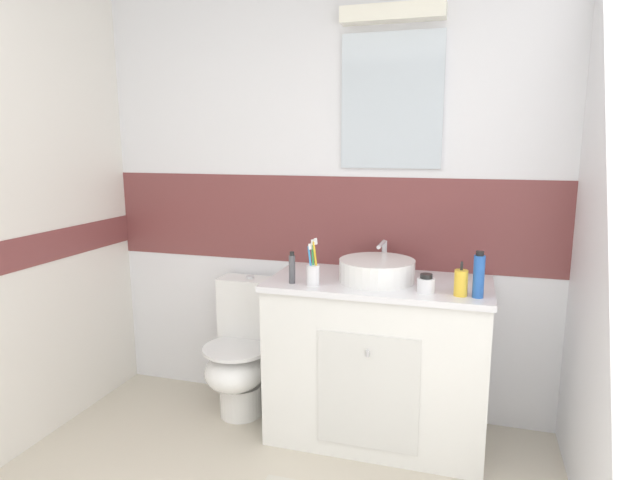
# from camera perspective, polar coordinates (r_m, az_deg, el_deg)

# --- Properties ---
(wall_back_tiled) EXTENTS (3.20, 0.20, 2.50)m
(wall_back_tiled) POSITION_cam_1_polar(r_m,az_deg,el_deg) (2.97, 0.66, 5.33)
(wall_back_tiled) COLOR white
(wall_back_tiled) RESTS_ON ground_plane
(vanity_cabinet) EXTENTS (1.11, 0.57, 0.85)m
(vanity_cabinet) POSITION_cam_1_polar(r_m,az_deg,el_deg) (2.79, 6.34, -12.82)
(vanity_cabinet) COLOR white
(vanity_cabinet) RESTS_ON ground_plane
(sink_basin) EXTENTS (0.38, 0.42, 0.17)m
(sink_basin) POSITION_cam_1_polar(r_m,az_deg,el_deg) (2.63, 6.26, -3.21)
(sink_basin) COLOR white
(sink_basin) RESTS_ON vanity_cabinet
(toilet) EXTENTS (0.37, 0.50, 0.78)m
(toilet) POSITION_cam_1_polar(r_m,az_deg,el_deg) (3.06, -8.50, -12.06)
(toilet) COLOR white
(toilet) RESTS_ON ground_plane
(toothbrush_cup) EXTENTS (0.06, 0.07, 0.23)m
(toothbrush_cup) POSITION_cam_1_polar(r_m,az_deg,el_deg) (2.53, -0.77, -3.58)
(toothbrush_cup) COLOR white
(toothbrush_cup) RESTS_ON vanity_cabinet
(soap_dispenser) EXTENTS (0.06, 0.06, 0.16)m
(soap_dispenser) POSITION_cam_1_polar(r_m,az_deg,el_deg) (2.44, 15.17, -4.53)
(soap_dispenser) COLOR yellow
(soap_dispenser) RESTS_ON vanity_cabinet
(toothpaste_tube_upright) EXTENTS (0.03, 0.03, 0.16)m
(toothpaste_tube_upright) POSITION_cam_1_polar(r_m,az_deg,el_deg) (2.56, -3.08, -3.12)
(toothpaste_tube_upright) COLOR #4C4C51
(toothpaste_tube_upright) RESTS_ON vanity_cabinet
(hair_gel_jar) EXTENTS (0.08, 0.08, 0.09)m
(hair_gel_jar) POSITION_cam_1_polar(r_m,az_deg,el_deg) (2.47, 11.53, -4.75)
(hair_gel_jar) COLOR white
(hair_gel_jar) RESTS_ON vanity_cabinet
(shampoo_bottle_tall) EXTENTS (0.05, 0.05, 0.21)m
(shampoo_bottle_tall) POSITION_cam_1_polar(r_m,az_deg,el_deg) (2.43, 17.00, -3.74)
(shampoo_bottle_tall) COLOR #2659B2
(shampoo_bottle_tall) RESTS_ON vanity_cabinet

